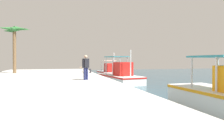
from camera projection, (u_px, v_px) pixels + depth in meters
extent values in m
cube|color=#B2B2AD|center=(32.00, 90.00, 11.47)|extent=(36.00, 10.00, 0.80)
cube|color=white|center=(109.00, 75.00, 24.34)|extent=(5.69, 2.01, 0.71)
cube|color=red|center=(109.00, 72.00, 24.34)|extent=(5.73, 2.05, 0.12)
cube|color=red|center=(111.00, 68.00, 23.64)|extent=(1.59, 1.20, 1.02)
cylinder|color=silver|center=(101.00, 66.00, 25.38)|extent=(0.08, 0.08, 1.30)
cylinder|color=silver|center=(112.00, 66.00, 25.74)|extent=(0.08, 0.08, 1.30)
cylinder|color=silver|center=(104.00, 66.00, 23.90)|extent=(0.08, 0.08, 1.30)
cylinder|color=silver|center=(115.00, 66.00, 24.26)|extent=(0.08, 0.08, 1.30)
cube|color=silver|center=(108.00, 61.00, 24.81)|extent=(2.31, 1.47, 0.08)
cylinder|color=silver|center=(114.00, 63.00, 22.26)|extent=(0.10, 0.10, 2.22)
cube|color=white|center=(119.00, 79.00, 18.68)|extent=(6.20, 3.06, 0.72)
cube|color=red|center=(119.00, 76.00, 18.68)|extent=(6.24, 3.11, 0.12)
cube|color=red|center=(123.00, 69.00, 17.99)|extent=(1.84, 1.54, 1.21)
cylinder|color=silver|center=(106.00, 66.00, 19.58)|extent=(0.08, 0.08, 1.67)
cylinder|color=silver|center=(120.00, 66.00, 20.19)|extent=(0.08, 0.08, 1.67)
cylinder|color=silver|center=(113.00, 66.00, 18.11)|extent=(0.08, 0.08, 1.67)
cylinder|color=silver|center=(127.00, 66.00, 18.72)|extent=(0.08, 0.08, 1.67)
cube|color=teal|center=(117.00, 57.00, 19.14)|extent=(2.62, 1.95, 0.08)
cylinder|color=silver|center=(131.00, 63.00, 16.62)|extent=(0.10, 0.10, 2.25)
torus|color=orange|center=(130.00, 69.00, 18.17)|extent=(0.55, 0.18, 0.54)
cylinder|color=silver|center=(192.00, 72.00, 8.89)|extent=(0.08, 0.08, 1.33)
cylinder|color=silver|center=(218.00, 72.00, 9.30)|extent=(0.08, 0.08, 1.33)
cylinder|color=silver|center=(216.00, 75.00, 7.56)|extent=(0.08, 0.08, 1.33)
cube|color=teal|center=(217.00, 56.00, 8.42)|extent=(2.13, 1.57, 0.08)
cylinder|color=tan|center=(87.00, 75.00, 16.37)|extent=(0.04, 0.04, 0.22)
cylinder|color=tan|center=(86.00, 75.00, 16.25)|extent=(0.04, 0.04, 0.22)
ellipsoid|color=white|center=(86.00, 72.00, 16.32)|extent=(0.61, 0.71, 0.40)
ellipsoid|color=silver|center=(86.00, 71.00, 16.31)|extent=(0.60, 0.66, 0.28)
cylinder|color=white|center=(84.00, 69.00, 16.37)|extent=(0.18, 0.21, 0.27)
sphere|color=white|center=(83.00, 67.00, 16.39)|extent=(0.22, 0.22, 0.16)
cone|color=#F2B272|center=(80.00, 67.00, 16.45)|extent=(0.22, 0.29, 0.07)
cylinder|color=#1E234C|center=(85.00, 74.00, 13.28)|extent=(0.16, 0.16, 0.81)
cylinder|color=#1E234C|center=(87.00, 74.00, 13.44)|extent=(0.16, 0.16, 0.81)
cube|color=black|center=(86.00, 63.00, 13.35)|extent=(0.43, 0.47, 0.61)
cylinder|color=black|center=(83.00, 64.00, 13.15)|extent=(0.10, 0.10, 0.58)
cylinder|color=black|center=(89.00, 63.00, 13.55)|extent=(0.10, 0.10, 0.58)
sphere|color=tan|center=(86.00, 57.00, 13.34)|extent=(0.22, 0.22, 0.22)
cylinder|color=#333338|center=(90.00, 71.00, 20.46)|extent=(0.23, 0.23, 0.43)
cylinder|color=brown|center=(14.00, 51.00, 20.19)|extent=(0.32, 0.32, 4.39)
cone|color=#2D6B33|center=(12.00, 29.00, 19.31)|extent=(1.75, 0.46, 0.44)
cone|color=#2D6B33|center=(21.00, 29.00, 19.94)|extent=(1.19, 1.59, 0.44)
cone|color=#2D6B33|center=(23.00, 29.00, 20.70)|extent=(1.15, 1.63, 0.44)
cone|color=#2D6B33|center=(17.00, 30.00, 20.95)|extent=(1.66, 0.57, 0.44)
cone|color=#2D6B33|center=(9.00, 31.00, 20.32)|extent=(1.03, 1.39, 0.44)
cone|color=#2D6B33|center=(7.00, 28.00, 19.64)|extent=(1.12, 1.47, 0.44)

